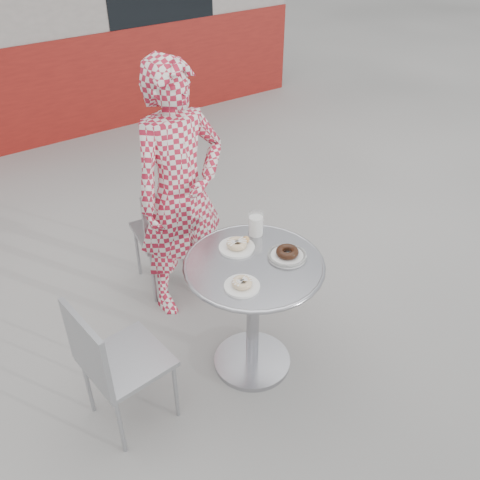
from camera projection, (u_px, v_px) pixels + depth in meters
ground at (254, 364)px, 3.09m from camera, size 60.00×60.00×0.00m
bistro_table at (253, 290)px, 2.79m from camera, size 0.72×0.72×0.73m
chair_far at (169, 252)px, 3.56m from camera, size 0.43×0.43×0.81m
chair_left at (129, 383)px, 2.68m from camera, size 0.42×0.41×0.78m
seated_person at (180, 194)px, 3.11m from camera, size 0.60×0.41×1.59m
plate_far at (237, 245)px, 2.78m from camera, size 0.19×0.19×0.05m
plate_near at (242, 284)px, 2.52m from camera, size 0.17×0.17×0.04m
plate_checker at (287, 254)px, 2.72m from camera, size 0.20×0.20×0.05m
milk_cup at (256, 225)px, 2.86m from camera, size 0.08×0.08×0.13m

